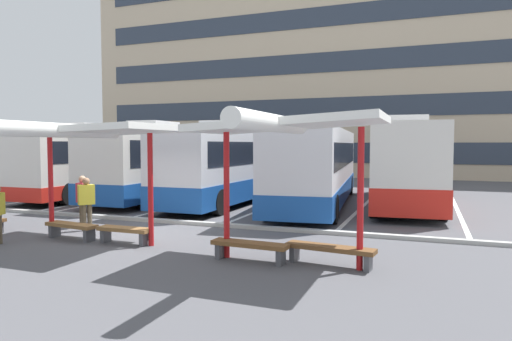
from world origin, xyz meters
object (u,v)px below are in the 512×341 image
at_px(waiting_shelter_1, 90,133).
at_px(coach_bus_0, 106,162).
at_px(coach_bus_1, 170,163).
at_px(coach_bus_3, 317,167).
at_px(bench_4, 250,247).
at_px(waiting_passenger_0, 86,200).
at_px(bench_3, 125,232).
at_px(coach_bus_4, 405,165).
at_px(coach_bus_2, 239,165).
at_px(waiting_passenger_3, 83,197).
at_px(waiting_shelter_2, 287,128).
at_px(bench_5, 330,251).
at_px(bench_2, 71,227).

bearing_deg(waiting_shelter_1, coach_bus_0, 127.06).
distance_m(coach_bus_1, coach_bus_3, 7.60).
relative_size(bench_4, waiting_passenger_0, 1.12).
height_order(coach_bus_0, coach_bus_1, coach_bus_1).
xyz_separation_m(coach_bus_1, bench_3, (4.53, -9.73, -1.41)).
bearing_deg(coach_bus_4, waiting_passenger_0, -132.30).
xyz_separation_m(coach_bus_2, waiting_shelter_1, (-0.08, -10.12, 1.29)).
relative_size(coach_bus_2, waiting_passenger_3, 7.36).
xyz_separation_m(bench_3, waiting_passenger_0, (-2.28, 1.17, 0.62)).
distance_m(coach_bus_3, waiting_shelter_2, 10.39).
bearing_deg(coach_bus_2, bench_5, -57.57).
bearing_deg(waiting_shelter_1, coach_bus_1, 110.03).
bearing_deg(coach_bus_2, coach_bus_0, -178.71).
height_order(bench_3, bench_4, same).
relative_size(coach_bus_4, bench_5, 5.56).
relative_size(coach_bus_2, bench_4, 6.65).
xyz_separation_m(coach_bus_0, coach_bus_4, (15.07, 1.27, 0.01)).
relative_size(waiting_shelter_1, bench_5, 2.56).
relative_size(coach_bus_0, coach_bus_1, 1.01).
bearing_deg(coach_bus_0, waiting_shelter_2, -38.19).
height_order(coach_bus_1, coach_bus_3, coach_bus_1).
relative_size(waiting_shelter_1, waiting_shelter_2, 1.12).
bearing_deg(coach_bus_2, bench_3, -85.28).
xyz_separation_m(coach_bus_2, waiting_passenger_0, (-1.46, -8.73, -0.75)).
xyz_separation_m(coach_bus_2, bench_3, (0.82, -9.90, -1.37)).
bearing_deg(waiting_shelter_2, bench_4, 174.85).
distance_m(coach_bus_0, bench_4, 16.04).
distance_m(bench_3, bench_4, 3.87).
distance_m(waiting_shelter_2, waiting_passenger_0, 7.54).
relative_size(coach_bus_2, coach_bus_4, 1.09).
relative_size(coach_bus_0, bench_5, 5.63).
bearing_deg(bench_3, waiting_shelter_1, -166.61).
xyz_separation_m(coach_bus_2, coach_bus_3, (3.89, -0.35, -0.01)).
bearing_deg(coach_bus_4, coach_bus_3, -158.12).
height_order(waiting_shelter_1, bench_5, waiting_shelter_1).
bearing_deg(coach_bus_2, bench_2, -95.65).
height_order(bench_3, bench_5, same).
xyz_separation_m(waiting_shelter_1, bench_4, (4.74, -0.32, -2.65)).
bearing_deg(coach_bus_2, waiting_passenger_0, -99.52).
relative_size(coach_bus_0, bench_3, 7.39).
distance_m(coach_bus_1, bench_4, 13.31).
bearing_deg(waiting_shelter_2, coach_bus_1, 131.85).
relative_size(waiting_shelter_1, waiting_passenger_3, 3.12).
relative_size(coach_bus_2, bench_2, 7.07).
distance_m(coach_bus_3, coach_bus_4, 3.87).
bearing_deg(coach_bus_3, coach_bus_4, 21.88).
height_order(coach_bus_2, bench_2, coach_bus_2).
xyz_separation_m(coach_bus_4, bench_2, (-8.46, -11.01, -1.43)).
height_order(coach_bus_2, waiting_passenger_3, coach_bus_2).
bearing_deg(waiting_passenger_3, bench_2, -57.52).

